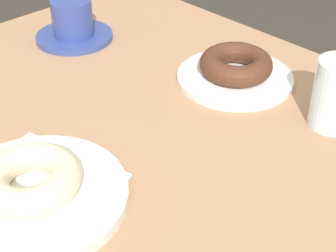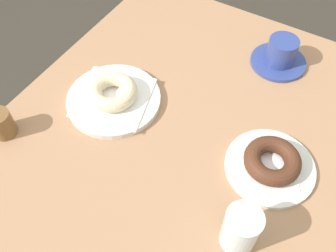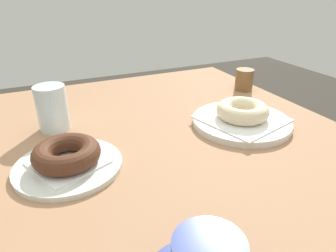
{
  "view_description": "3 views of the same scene",
  "coord_description": "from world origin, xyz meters",
  "px_view_note": "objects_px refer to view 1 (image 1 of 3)",
  "views": [
    {
      "loc": [
        0.46,
        -0.39,
        1.18
      ],
      "look_at": [
        0.04,
        0.01,
        0.77
      ],
      "focal_mm": 54.66,
      "sensor_mm": 36.0,
      "label": 1
    },
    {
      "loc": [
        0.46,
        0.24,
        1.45
      ],
      "look_at": [
        0.04,
        -0.01,
        0.78
      ],
      "focal_mm": 39.62,
      "sensor_mm": 36.0,
      "label": 2
    },
    {
      "loc": [
        -0.51,
        0.25,
        1.05
      ],
      "look_at": [
        0.03,
        0.0,
        0.76
      ],
      "focal_mm": 32.07,
      "sensor_mm": 36.0,
      "label": 3
    }
  ],
  "objects_px": {
    "plate_chocolate_ring": "(235,78)",
    "coffee_cup": "(73,23)",
    "donut_sugar_ring": "(30,179)",
    "donut_chocolate_ring": "(236,64)",
    "plate_sugar_ring": "(34,197)"
  },
  "relations": [
    {
      "from": "donut_sugar_ring",
      "to": "coffee_cup",
      "type": "height_order",
      "value": "coffee_cup"
    },
    {
      "from": "donut_chocolate_ring",
      "to": "coffee_cup",
      "type": "bearing_deg",
      "value": -162.38
    },
    {
      "from": "plate_chocolate_ring",
      "to": "coffee_cup",
      "type": "bearing_deg",
      "value": -162.38
    },
    {
      "from": "coffee_cup",
      "to": "donut_sugar_ring",
      "type": "bearing_deg",
      "value": -41.69
    },
    {
      "from": "plate_sugar_ring",
      "to": "plate_chocolate_ring",
      "type": "bearing_deg",
      "value": 92.64
    },
    {
      "from": "donut_sugar_ring",
      "to": "donut_chocolate_ring",
      "type": "height_order",
      "value": "donut_sugar_ring"
    },
    {
      "from": "plate_sugar_ring",
      "to": "plate_chocolate_ring",
      "type": "height_order",
      "value": "plate_sugar_ring"
    },
    {
      "from": "plate_chocolate_ring",
      "to": "plate_sugar_ring",
      "type": "bearing_deg",
      "value": -87.36
    },
    {
      "from": "plate_sugar_ring",
      "to": "coffee_cup",
      "type": "relative_size",
      "value": 1.57
    },
    {
      "from": "plate_sugar_ring",
      "to": "coffee_cup",
      "type": "distance_m",
      "value": 0.46
    },
    {
      "from": "plate_chocolate_ring",
      "to": "donut_sugar_ring",
      "type": "bearing_deg",
      "value": -87.36
    },
    {
      "from": "donut_sugar_ring",
      "to": "coffee_cup",
      "type": "distance_m",
      "value": 0.46
    },
    {
      "from": "donut_sugar_ring",
      "to": "donut_chocolate_ring",
      "type": "relative_size",
      "value": 1.0
    },
    {
      "from": "plate_sugar_ring",
      "to": "donut_chocolate_ring",
      "type": "bearing_deg",
      "value": 92.64
    },
    {
      "from": "plate_chocolate_ring",
      "to": "coffee_cup",
      "type": "relative_size",
      "value": 1.33
    }
  ]
}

